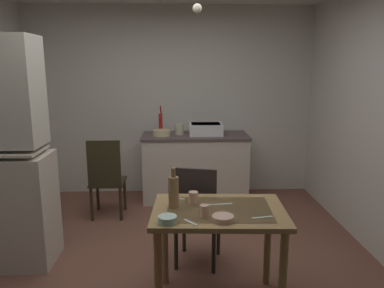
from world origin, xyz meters
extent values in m
plane|color=brown|center=(0.00, 0.00, 0.00)|extent=(5.38, 5.38, 0.00)
cube|color=beige|center=(0.00, 2.24, 1.30)|extent=(4.06, 0.10, 2.61)
cube|color=beige|center=(-1.51, 0.21, 0.51)|extent=(0.91, 0.49, 1.03)
cube|color=beige|center=(0.34, 1.87, 0.43)|extent=(1.39, 0.60, 0.86)
cube|color=#554648|center=(0.34, 1.87, 0.88)|extent=(1.42, 0.63, 0.03)
sphere|color=#2D2823|center=(0.13, 1.56, 0.47)|extent=(0.02, 0.02, 0.02)
cube|color=white|center=(0.48, 1.87, 0.97)|extent=(0.44, 0.34, 0.15)
cube|color=black|center=(0.48, 1.87, 1.04)|extent=(0.38, 0.28, 0.01)
cylinder|color=#B21E19|center=(-0.13, 1.92, 1.03)|extent=(0.05, 0.05, 0.28)
cylinder|color=#B21E19|center=(-0.13, 1.85, 1.13)|extent=(0.03, 0.12, 0.03)
cylinder|color=red|center=(-0.13, 1.98, 1.22)|extent=(0.02, 0.16, 0.12)
cylinder|color=beige|center=(-0.11, 1.82, 0.93)|extent=(0.23, 0.23, 0.08)
cylinder|color=beige|center=(0.13, 1.90, 0.96)|extent=(0.12, 0.12, 0.14)
cube|color=olive|center=(0.40, -0.49, 0.75)|extent=(1.00, 0.72, 0.04)
cube|color=silver|center=(0.40, -0.49, 0.77)|extent=(0.78, 0.56, 0.00)
cylinder|color=#986C41|center=(-0.04, -0.74, 0.37)|extent=(0.06, 0.06, 0.74)
cylinder|color=olive|center=(0.81, -0.78, 0.37)|extent=(0.06, 0.06, 0.74)
cylinder|color=#946D4A|center=(-0.01, -0.19, 0.37)|extent=(0.06, 0.06, 0.74)
cylinder|color=olive|center=(0.84, -0.23, 0.37)|extent=(0.06, 0.06, 0.74)
cube|color=#29251E|center=(0.28, 0.15, 0.43)|extent=(0.48, 0.48, 0.03)
cube|color=#2A2221|center=(0.24, -0.03, 0.70)|extent=(0.38, 0.11, 0.51)
cylinder|color=#29251E|center=(0.49, 0.27, 0.21)|extent=(0.04, 0.04, 0.41)
cylinder|color=#29251E|center=(0.16, 0.35, 0.21)|extent=(0.04, 0.04, 0.41)
cylinder|color=#29251E|center=(0.41, -0.06, 0.21)|extent=(0.04, 0.04, 0.41)
cylinder|color=#29251E|center=(0.08, 0.02, 0.21)|extent=(0.04, 0.04, 0.41)
cube|color=#2E2618|center=(-0.75, 1.30, 0.42)|extent=(0.40, 0.40, 0.03)
cube|color=#2C2A18|center=(-0.75, 1.12, 0.71)|extent=(0.38, 0.03, 0.53)
cylinder|color=#2E2618|center=(-0.58, 1.47, 0.20)|extent=(0.04, 0.04, 0.41)
cylinder|color=#2E2618|center=(-0.92, 1.47, 0.20)|extent=(0.04, 0.04, 0.41)
cylinder|color=#2E2618|center=(-0.58, 1.13, 0.20)|extent=(0.04, 0.04, 0.41)
cylinder|color=#2E2618|center=(-0.92, 1.13, 0.20)|extent=(0.04, 0.04, 0.41)
cylinder|color=tan|center=(0.40, -0.70, 0.79)|extent=(0.15, 0.15, 0.04)
cylinder|color=#ADD1C1|center=(0.03, -0.72, 0.80)|extent=(0.13, 0.13, 0.05)
cylinder|color=tan|center=(0.28, -0.61, 0.81)|extent=(0.06, 0.06, 0.08)
cylinder|color=tan|center=(0.22, -0.35, 0.82)|extent=(0.07, 0.07, 0.09)
cylinder|color=olive|center=(0.07, -0.43, 0.89)|extent=(0.08, 0.08, 0.23)
cylinder|color=olive|center=(0.07, -0.43, 1.04)|extent=(0.03, 0.03, 0.07)
cube|color=silver|center=(0.41, -0.40, 0.78)|extent=(0.21, 0.03, 0.00)
cube|color=beige|center=(0.69, -0.65, 0.78)|extent=(0.16, 0.05, 0.00)
cube|color=beige|center=(0.09, -0.25, 0.78)|extent=(0.12, 0.08, 0.00)
cube|color=beige|center=(0.18, -0.72, 0.78)|extent=(0.10, 0.11, 0.00)
sphere|color=#F9EFCC|center=(0.28, 0.26, 2.28)|extent=(0.08, 0.08, 0.08)
camera|label=1|loc=(0.10, -3.06, 1.81)|focal=34.95mm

